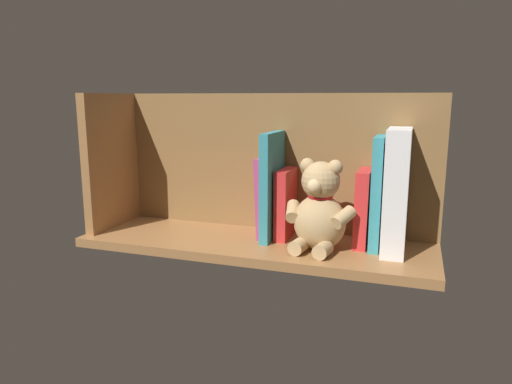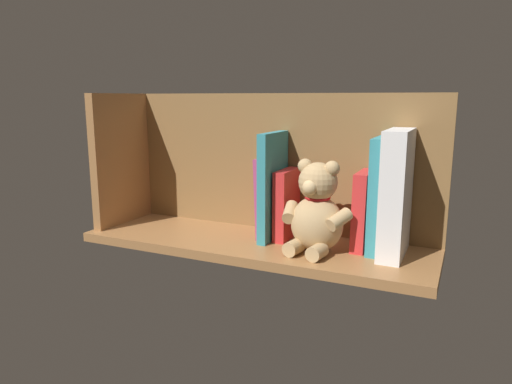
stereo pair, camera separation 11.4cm
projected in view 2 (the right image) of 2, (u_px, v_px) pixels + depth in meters
The scene contains 10 objects.
ground_plane at pixel (256, 244), 116.27cm from camera, with size 86.10×27.41×2.20cm, color #9E6B3D.
shelf_back_panel at pixel (274, 162), 122.74cm from camera, with size 86.10×1.50×35.56cm, color olive.
shelf_side_divider at pixel (121, 159), 129.34cm from camera, with size 2.40×21.41×35.56cm, color #9E6B3D.
dictionary_thick_white at pixel (396, 194), 101.97cm from camera, with size 5.05×15.89×27.85cm, color white.
book_0 at pixel (378, 195), 105.37cm from camera, with size 2.32×12.72×25.93cm, color teal.
book_1 at pixel (363, 210), 107.95cm from camera, with size 3.07×11.63×17.99cm, color red.
teddy_bear at pixel (317, 212), 105.43cm from camera, with size 16.85×14.76×21.03cm.
book_2 at pixel (287, 204), 115.84cm from camera, with size 2.97×11.50×17.21cm, color red.
book_3 at pixel (273, 186), 114.87cm from camera, with size 2.20×14.51×26.31cm, color teal.
book_4 at pixel (266, 197), 117.81cm from camera, with size 1.55×11.48×19.99cm, color #B23F72.
Camera 2 is at (-46.55, 101.24, 34.49)cm, focal length 32.91 mm.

